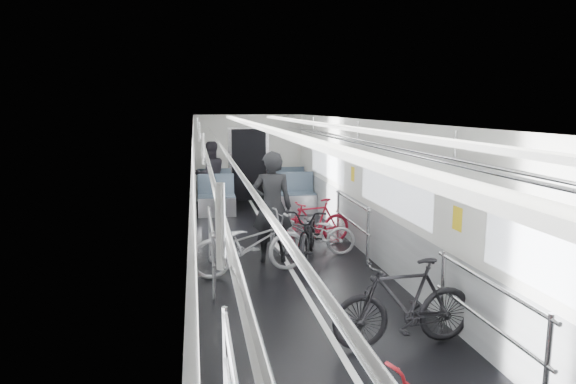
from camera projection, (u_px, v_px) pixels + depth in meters
name	position (u px, v px, depth m)	size (l,w,h in m)	color
car_shell	(279.00, 190.00, 9.35)	(3.02, 14.01, 2.41)	black
bike_left_far	(250.00, 244.00, 8.05)	(0.66, 1.89, 0.99)	#A4A4A9
bike_right_near	(404.00, 303.00, 5.63)	(0.47, 1.65, 0.99)	black
bike_right_mid	(313.00, 233.00, 9.12)	(0.53, 1.51, 0.79)	#A5A4A8
bike_right_far	(315.00, 223.00, 9.73)	(0.42, 1.50, 0.90)	maroon
bike_aisle	(309.00, 233.00, 8.76)	(0.64, 1.84, 0.97)	black
person_standing	(272.00, 207.00, 8.66)	(0.69, 0.45, 1.90)	black
person_seated	(211.00, 175.00, 13.37)	(0.84, 0.66, 1.73)	#2B282F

